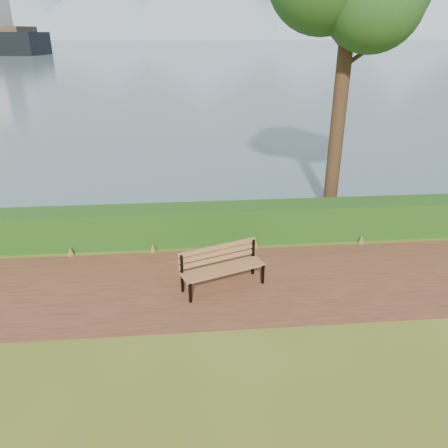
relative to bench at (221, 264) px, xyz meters
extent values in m
plane|color=#4E5919|center=(-0.54, -0.25, -0.55)|extent=(140.00, 140.00, 0.00)
cube|color=#562C1D|center=(-0.54, 0.05, -0.54)|extent=(40.00, 3.40, 0.01)
cube|color=#164012|center=(-0.54, 2.35, -0.05)|extent=(32.00, 0.85, 1.00)
cube|color=slate|center=(-0.54, 259.75, -0.54)|extent=(700.00, 510.00, 0.00)
cone|color=#7E92A8|center=(-60.54, 394.75, 23.45)|extent=(160.00, 160.00, 48.00)
cone|color=#7E92A8|center=(109.46, 399.75, 24.45)|extent=(170.00, 170.00, 50.00)
cone|color=#7E92A8|center=(199.46, 409.75, 28.45)|extent=(150.00, 150.00, 58.00)
cone|color=#7E92A8|center=(-10.54, 429.75, 16.95)|extent=(120.00, 120.00, 35.00)
cone|color=#7E92A8|center=(149.46, 424.75, 19.45)|extent=(130.00, 130.00, 40.00)
cube|color=black|center=(-0.71, -0.62, -0.31)|extent=(0.07, 0.08, 0.47)
cube|color=black|center=(-0.87, -0.19, -0.09)|extent=(0.07, 0.08, 0.90)
cube|color=black|center=(-0.79, -0.40, -0.10)|extent=(0.24, 0.53, 0.05)
cube|color=black|center=(0.94, 0.00, -0.31)|extent=(0.07, 0.08, 0.47)
cube|color=black|center=(0.78, 0.44, -0.09)|extent=(0.07, 0.08, 0.90)
cube|color=black|center=(0.86, 0.22, -0.10)|extent=(0.24, 0.53, 0.05)
cube|color=brown|center=(0.10, -0.28, -0.07)|extent=(1.81, 0.75, 0.04)
cube|color=brown|center=(0.06, -0.15, -0.07)|extent=(1.81, 0.75, 0.04)
cube|color=brown|center=(0.01, -0.03, -0.07)|extent=(1.81, 0.75, 0.04)
cube|color=brown|center=(-0.04, 0.10, -0.07)|extent=(1.81, 0.75, 0.04)
cube|color=brown|center=(-0.06, 0.15, 0.05)|extent=(1.79, 0.71, 0.11)
cube|color=brown|center=(-0.06, 0.15, 0.20)|extent=(1.79, 0.71, 0.11)
cube|color=brown|center=(-0.06, 0.15, 0.35)|extent=(1.79, 0.71, 0.11)
cylinder|color=#312214|center=(3.86, 4.31, 3.30)|extent=(0.43, 0.43, 7.70)
sphere|color=#174316|center=(4.22, 3.58, 5.44)|extent=(2.57, 2.57, 2.57)
cylinder|color=#312214|center=(4.35, 4.31, 4.16)|extent=(1.12, 0.13, 0.84)
cylinder|color=#312214|center=(3.44, 4.42, 4.69)|extent=(0.87, 0.40, 0.77)
camera|label=1|loc=(-0.70, -8.46, 4.72)|focal=35.00mm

